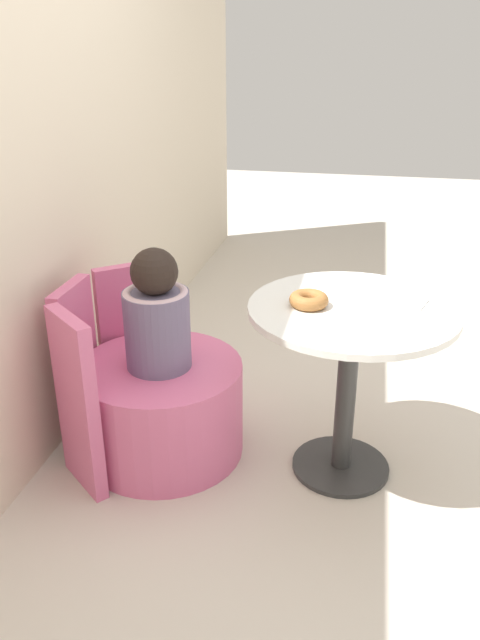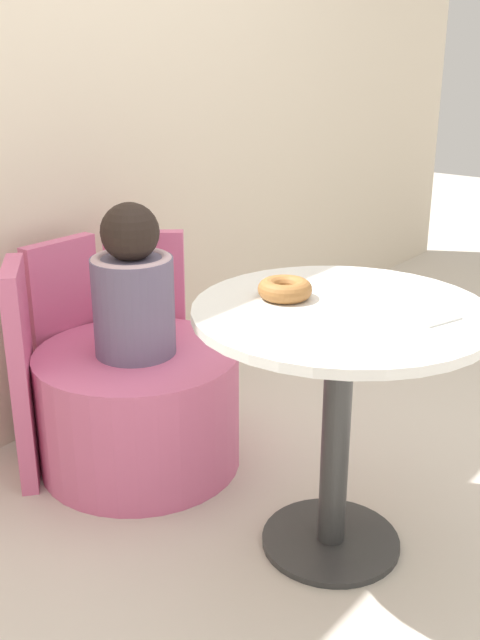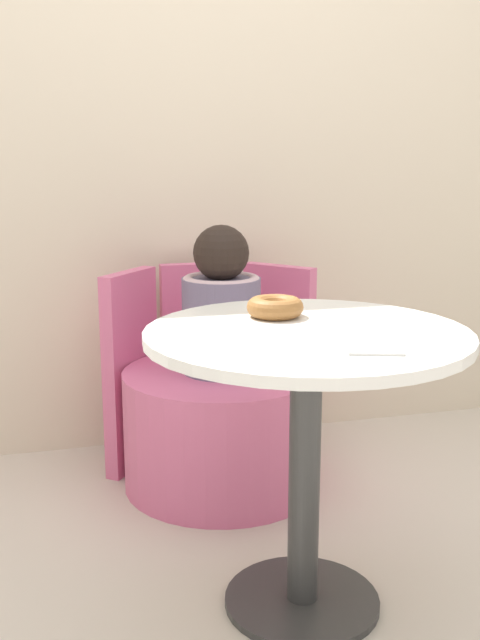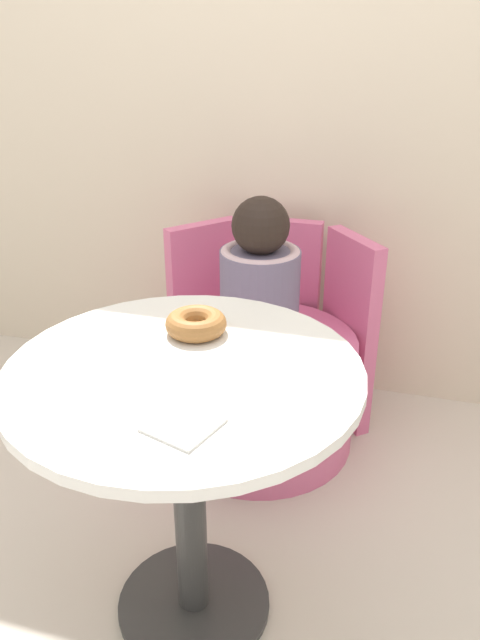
# 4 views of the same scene
# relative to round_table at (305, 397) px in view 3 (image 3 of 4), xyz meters

# --- Properties ---
(ground_plane) EXTENTS (12.00, 12.00, 0.00)m
(ground_plane) POSITION_rel_round_table_xyz_m (0.00, 0.05, -0.53)
(ground_plane) COLOR beige
(back_wall) EXTENTS (6.00, 0.06, 2.40)m
(back_wall) POSITION_rel_round_table_xyz_m (0.00, 1.18, 0.67)
(back_wall) COLOR beige
(back_wall) RESTS_ON ground_plane
(round_table) EXTENTS (0.73, 0.73, 0.68)m
(round_table) POSITION_rel_round_table_xyz_m (0.00, 0.00, 0.00)
(round_table) COLOR #333333
(round_table) RESTS_ON ground_plane
(tub_chair) EXTENTS (0.64, 0.64, 0.39)m
(tub_chair) POSITION_rel_round_table_xyz_m (-0.02, 0.71, -0.33)
(tub_chair) COLOR #DB6693
(tub_chair) RESTS_ON ground_plane
(booth_backrest) EXTENTS (0.74, 0.27, 0.69)m
(booth_backrest) POSITION_rel_round_table_xyz_m (-0.02, 0.98, -0.18)
(booth_backrest) COLOR #DB6693
(booth_backrest) RESTS_ON ground_plane
(child_figure) EXTENTS (0.25, 0.25, 0.47)m
(child_figure) POSITION_rel_round_table_xyz_m (-0.02, 0.71, 0.07)
(child_figure) COLOR slate
(child_figure) RESTS_ON tub_chair
(donut) EXTENTS (0.14, 0.14, 0.05)m
(donut) POSITION_rel_round_table_xyz_m (-0.02, 0.15, 0.18)
(donut) COLOR #9E6633
(donut) RESTS_ON round_table
(paper_napkin) EXTENTS (0.14, 0.14, 0.01)m
(paper_napkin) POSITION_rel_round_table_xyz_m (0.07, -0.19, 0.16)
(paper_napkin) COLOR white
(paper_napkin) RESTS_ON round_table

